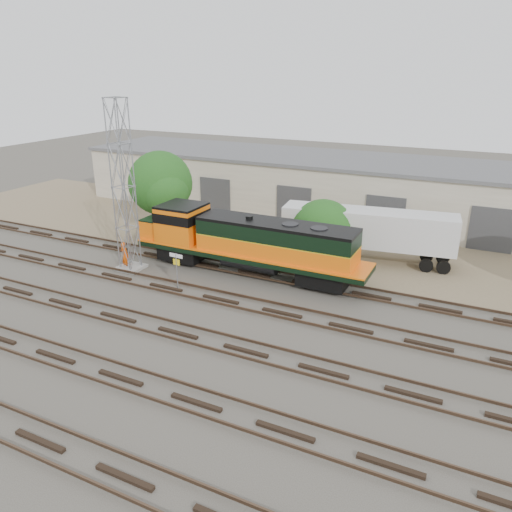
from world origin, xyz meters
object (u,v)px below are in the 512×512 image
at_px(signal_tower, 124,191).
at_px(semi_trailer, 372,230).
at_px(worker, 125,255).

xyz_separation_m(signal_tower, semi_trailer, (14.48, 8.88, -3.20)).
height_order(signal_tower, semi_trailer, signal_tower).
distance_m(signal_tower, worker, 4.61).
relative_size(worker, semi_trailer, 0.15).
bearing_deg(semi_trailer, signal_tower, -156.32).
distance_m(worker, semi_trailer, 17.43).
relative_size(signal_tower, semi_trailer, 0.93).
bearing_deg(signal_tower, semi_trailer, 31.50).
xyz_separation_m(worker, semi_trailer, (14.91, 8.92, 1.39)).
distance_m(signal_tower, semi_trailer, 17.29).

